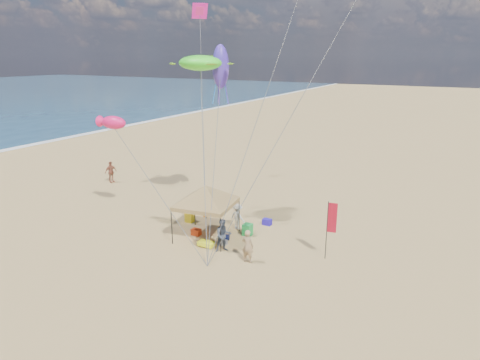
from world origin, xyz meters
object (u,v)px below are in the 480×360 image
at_px(cooler_red, 196,232).
at_px(chair_yellow, 190,217).
at_px(cooler_blue, 267,222).
at_px(person_far_a, 111,172).
at_px(feather_flag, 331,221).
at_px(chair_green, 248,230).
at_px(beach_cart, 206,244).
at_px(person_near_b, 223,235).
at_px(person_near_a, 248,246).
at_px(person_near_c, 238,216).
at_px(canopy_tent, 206,187).

relative_size(cooler_red, chair_yellow, 0.77).
bearing_deg(cooler_blue, person_far_a, 172.46).
height_order(feather_flag, cooler_blue, feather_flag).
bearing_deg(chair_green, beach_cart, -116.56).
bearing_deg(cooler_blue, person_near_b, -96.39).
bearing_deg(cooler_blue, person_near_a, -76.07).
distance_m(chair_green, person_near_b, 2.56).
distance_m(feather_flag, cooler_red, 8.08).
relative_size(cooler_blue, chair_yellow, 0.77).
xyz_separation_m(chair_green, person_near_c, (-0.98, 0.55, 0.45)).
xyz_separation_m(chair_green, person_near_b, (-0.17, -2.49, 0.57)).
xyz_separation_m(canopy_tent, chair_green, (1.95, 1.41, -2.71)).
distance_m(cooler_blue, chair_yellow, 4.93).
bearing_deg(person_near_a, beach_cart, -10.71).
distance_m(person_near_a, person_near_c, 4.33).
bearing_deg(cooler_red, person_near_c, 49.75).
xyz_separation_m(chair_yellow, person_near_c, (3.23, 0.48, 0.45)).
xyz_separation_m(beach_cart, person_near_c, (0.28, 3.08, 0.60)).
xyz_separation_m(cooler_blue, chair_yellow, (-4.54, -1.92, 0.16)).
height_order(cooler_blue, person_far_a, person_far_a).
xyz_separation_m(cooler_red, person_near_b, (2.51, -1.03, 0.73)).
bearing_deg(chair_yellow, chair_green, -0.98).
relative_size(beach_cart, person_near_b, 0.49).
xyz_separation_m(person_near_c, person_far_a, (-14.03, 3.47, 0.10)).
xyz_separation_m(canopy_tent, person_near_a, (3.51, -1.54, -2.17)).
distance_m(cooler_red, chair_yellow, 2.17).
height_order(chair_yellow, person_near_b, person_near_b).
bearing_deg(beach_cart, cooler_blue, 70.55).
xyz_separation_m(chair_yellow, beach_cart, (2.94, -2.60, -0.15)).
distance_m(chair_yellow, person_near_c, 3.29).
bearing_deg(cooler_blue, cooler_red, -131.13).
distance_m(beach_cart, person_near_a, 2.94).
xyz_separation_m(canopy_tent, feather_flag, (7.07, 0.77, -0.94)).
xyz_separation_m(canopy_tent, chair_yellow, (-2.26, 1.48, -2.71)).
bearing_deg(feather_flag, canopy_tent, -173.82).
relative_size(feather_flag, person_far_a, 1.76).
distance_m(cooler_red, cooler_blue, 4.58).
bearing_deg(cooler_red, chair_green, 28.51).
distance_m(chair_yellow, beach_cart, 3.93).
bearing_deg(person_near_b, cooler_blue, 39.31).
height_order(canopy_tent, cooler_blue, canopy_tent).
bearing_deg(person_far_a, person_near_b, -102.11).
bearing_deg(person_near_c, cooler_red, 63.42).
bearing_deg(person_near_c, chair_green, 164.41).
bearing_deg(chair_green, person_far_a, 164.99).
height_order(feather_flag, person_far_a, feather_flag).
height_order(cooler_blue, person_near_b, person_near_b).
height_order(person_near_b, person_near_c, person_near_b).
height_order(feather_flag, chair_green, feather_flag).
height_order(cooler_blue, chair_yellow, chair_yellow).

